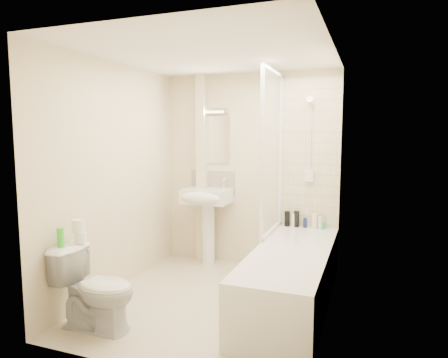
% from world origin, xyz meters
% --- Properties ---
extents(floor, '(2.50, 2.50, 0.00)m').
position_xyz_m(floor, '(0.00, 0.00, 0.00)').
color(floor, beige).
rests_on(floor, ground).
extents(wall_back, '(2.20, 0.02, 2.40)m').
position_xyz_m(wall_back, '(0.00, 1.25, 1.20)').
color(wall_back, beige).
rests_on(wall_back, ground).
extents(wall_left, '(0.02, 2.50, 2.40)m').
position_xyz_m(wall_left, '(-1.10, 0.00, 1.20)').
color(wall_left, beige).
rests_on(wall_left, ground).
extents(wall_right, '(0.02, 2.50, 2.40)m').
position_xyz_m(wall_right, '(1.10, 0.00, 1.20)').
color(wall_right, beige).
rests_on(wall_right, ground).
extents(ceiling, '(2.20, 2.50, 0.02)m').
position_xyz_m(ceiling, '(0.00, 0.00, 2.40)').
color(ceiling, white).
rests_on(ceiling, wall_back).
extents(tile_back, '(0.70, 0.01, 1.75)m').
position_xyz_m(tile_back, '(0.75, 1.24, 1.42)').
color(tile_back, beige).
rests_on(tile_back, wall_back).
extents(tile_right, '(0.01, 2.10, 1.75)m').
position_xyz_m(tile_right, '(1.09, 0.19, 1.42)').
color(tile_right, beige).
rests_on(tile_right, wall_right).
extents(pipe_boxing, '(0.12, 0.12, 2.40)m').
position_xyz_m(pipe_boxing, '(-0.62, 1.19, 1.20)').
color(pipe_boxing, beige).
rests_on(pipe_boxing, ground).
extents(splashback, '(0.60, 0.02, 0.30)m').
position_xyz_m(splashback, '(-0.49, 1.24, 1.03)').
color(splashback, beige).
rests_on(splashback, wall_back).
extents(mirror, '(0.46, 0.01, 0.60)m').
position_xyz_m(mirror, '(-0.49, 1.24, 1.58)').
color(mirror, white).
rests_on(mirror, wall_back).
extents(strip_light, '(0.42, 0.07, 0.07)m').
position_xyz_m(strip_light, '(-0.49, 1.22, 1.95)').
color(strip_light, silver).
rests_on(strip_light, wall_back).
extents(bathtub, '(0.70, 2.10, 0.55)m').
position_xyz_m(bathtub, '(0.75, 0.19, 0.29)').
color(bathtub, white).
rests_on(bathtub, ground).
extents(shower_screen, '(0.04, 0.92, 1.80)m').
position_xyz_m(shower_screen, '(0.40, 0.80, 1.45)').
color(shower_screen, white).
rests_on(shower_screen, bathtub).
extents(shower_fixture, '(0.10, 0.16, 0.99)m').
position_xyz_m(shower_fixture, '(0.75, 1.19, 1.55)').
color(shower_fixture, white).
rests_on(shower_fixture, wall_back).
extents(pedestal_sink, '(0.57, 0.51, 1.10)m').
position_xyz_m(pedestal_sink, '(-0.49, 1.01, 0.78)').
color(pedestal_sink, white).
rests_on(pedestal_sink, ground).
extents(bottle_black_a, '(0.06, 0.06, 0.18)m').
position_xyz_m(bottle_black_a, '(0.51, 1.16, 0.64)').
color(bottle_black_a, black).
rests_on(bottle_black_a, bathtub).
extents(bottle_white_a, '(0.05, 0.05, 0.16)m').
position_xyz_m(bottle_white_a, '(0.59, 1.16, 0.63)').
color(bottle_white_a, white).
rests_on(bottle_white_a, bathtub).
extents(bottle_black_b, '(0.07, 0.07, 0.19)m').
position_xyz_m(bottle_black_b, '(0.62, 1.16, 0.65)').
color(bottle_black_b, black).
rests_on(bottle_black_b, bathtub).
extents(bottle_blue, '(0.05, 0.05, 0.12)m').
position_xyz_m(bottle_blue, '(0.72, 1.16, 0.61)').
color(bottle_blue, navy).
rests_on(bottle_blue, bathtub).
extents(bottle_cream, '(0.07, 0.07, 0.18)m').
position_xyz_m(bottle_cream, '(0.83, 1.16, 0.64)').
color(bottle_cream, '#F9EFC0').
rests_on(bottle_cream, bathtub).
extents(bottle_white_b, '(0.06, 0.06, 0.14)m').
position_xyz_m(bottle_white_b, '(0.90, 1.16, 0.62)').
color(bottle_white_b, silver).
rests_on(bottle_white_b, bathtub).
extents(bottle_green, '(0.05, 0.05, 0.08)m').
position_xyz_m(bottle_green, '(0.93, 1.16, 0.59)').
color(bottle_green, green).
rests_on(bottle_green, bathtub).
extents(toilet, '(0.40, 0.70, 0.71)m').
position_xyz_m(toilet, '(-0.72, -0.85, 0.36)').
color(toilet, white).
rests_on(toilet, ground).
extents(toilet_roll_lower, '(0.10, 0.10, 0.09)m').
position_xyz_m(toilet_roll_lower, '(-0.93, -0.77, 0.76)').
color(toilet_roll_lower, white).
rests_on(toilet_roll_lower, toilet).
extents(toilet_roll_upper, '(0.11, 0.11, 0.11)m').
position_xyz_m(toilet_roll_upper, '(-0.95, -0.77, 0.86)').
color(toilet_roll_upper, white).
rests_on(toilet_roll_upper, toilet_roll_lower).
extents(green_bottle, '(0.06, 0.06, 0.17)m').
position_xyz_m(green_bottle, '(-1.00, -0.94, 0.79)').
color(green_bottle, green).
rests_on(green_bottle, toilet).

